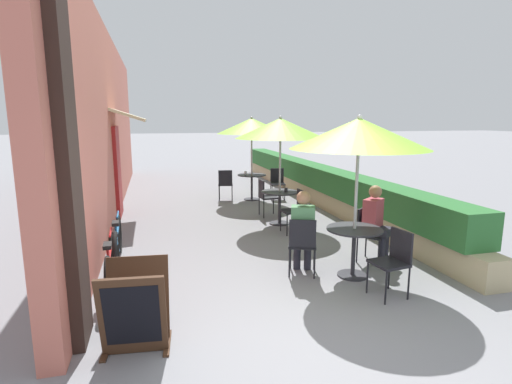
% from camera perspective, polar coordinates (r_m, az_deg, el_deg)
% --- Properties ---
extents(ground_plane, '(120.00, 120.00, 0.00)m').
position_cam_1_polar(ground_plane, '(4.51, 8.65, -19.95)').
color(ground_plane, gray).
extents(cafe_facade_wall, '(0.98, 13.79, 4.20)m').
position_cam_1_polar(cafe_facade_wall, '(10.36, -20.11, 8.83)').
color(cafe_facade_wall, '#C66B5B').
rests_on(cafe_facade_wall, ground_plane).
extents(planter_hedge, '(0.60, 12.79, 1.01)m').
position_cam_1_polar(planter_hedge, '(11.36, 8.07, 1.57)').
color(planter_hedge, tan).
rests_on(planter_hedge, ground_plane).
extents(patio_table_near, '(0.80, 0.80, 0.72)m').
position_cam_1_polar(patio_table_near, '(5.97, 13.82, -6.84)').
color(patio_table_near, '#28282D').
rests_on(patio_table_near, ground_plane).
extents(patio_umbrella_near, '(1.92, 1.92, 2.33)m').
position_cam_1_polar(patio_umbrella_near, '(5.71, 14.50, 8.07)').
color(patio_umbrella_near, '#B7B7BC').
rests_on(patio_umbrella_near, ground_plane).
extents(cafe_chair_near_left, '(0.52, 0.52, 0.87)m').
position_cam_1_polar(cafe_chair_near_left, '(5.86, 6.66, -7.06)').
color(cafe_chair_near_left, black).
rests_on(cafe_chair_near_left, ground_plane).
extents(seated_patron_near_left, '(0.45, 0.49, 1.25)m').
position_cam_1_polar(seated_patron_near_left, '(5.92, 6.71, -5.16)').
color(seated_patron_near_left, '#23232D').
rests_on(seated_patron_near_left, ground_plane).
extents(cafe_chair_near_right, '(0.45, 0.45, 0.87)m').
position_cam_1_polar(cafe_chair_near_right, '(5.48, 19.08, -8.84)').
color(cafe_chair_near_right, black).
rests_on(cafe_chair_near_right, ground_plane).
extents(cafe_chair_near_back, '(0.56, 0.56, 0.87)m').
position_cam_1_polar(cafe_chair_near_back, '(6.66, 15.79, -5.24)').
color(cafe_chair_near_back, black).
rests_on(cafe_chair_near_back, ground_plane).
extents(seated_patron_near_back, '(0.50, 0.51, 1.25)m').
position_cam_1_polar(seated_patron_near_back, '(6.58, 16.77, -3.95)').
color(seated_patron_near_back, '#23232D').
rests_on(seated_patron_near_back, ground_plane).
extents(patio_table_mid, '(0.80, 0.80, 0.72)m').
position_cam_1_polar(patio_table_mid, '(8.67, 3.40, -1.15)').
color(patio_table_mid, '#28282D').
rests_on(patio_table_mid, ground_plane).
extents(patio_umbrella_mid, '(1.92, 1.92, 2.33)m').
position_cam_1_polar(patio_umbrella_mid, '(8.50, 3.52, 9.06)').
color(patio_umbrella_mid, '#B7B7BC').
rests_on(patio_umbrella_mid, ground_plane).
extents(cafe_chair_mid_left, '(0.42, 0.42, 0.87)m').
position_cam_1_polar(cafe_chair_mid_left, '(8.03, 5.73, -2.23)').
color(cafe_chair_mid_left, black).
rests_on(cafe_chair_mid_left, ground_plane).
extents(cafe_chair_mid_right, '(0.42, 0.42, 0.87)m').
position_cam_1_polar(cafe_chair_mid_right, '(9.33, 1.40, -0.39)').
color(cafe_chair_mid_right, black).
rests_on(cafe_chair_mid_right, ground_plane).
extents(coffee_cup_mid, '(0.07, 0.07, 0.09)m').
position_cam_1_polar(coffee_cup_mid, '(8.55, 4.30, 0.28)').
color(coffee_cup_mid, '#232328').
rests_on(coffee_cup_mid, patio_table_mid).
extents(patio_table_far, '(0.80, 0.80, 0.72)m').
position_cam_1_polar(patio_table_far, '(11.25, -0.61, 1.55)').
color(patio_table_far, '#28282D').
rests_on(patio_table_far, ground_plane).
extents(patio_umbrella_far, '(1.92, 1.92, 2.33)m').
position_cam_1_polar(patio_umbrella_far, '(11.11, -0.63, 9.41)').
color(patio_umbrella_far, '#B7B7BC').
rests_on(patio_umbrella_far, ground_plane).
extents(cafe_chair_far_left, '(0.47, 0.47, 0.87)m').
position_cam_1_polar(cafe_chair_far_left, '(11.39, 3.08, 1.58)').
color(cafe_chair_far_left, black).
rests_on(cafe_chair_far_left, ground_plane).
extents(cafe_chair_far_right, '(0.47, 0.47, 0.87)m').
position_cam_1_polar(cafe_chair_far_right, '(11.16, -4.38, 1.38)').
color(cafe_chair_far_right, black).
rests_on(cafe_chair_far_right, ground_plane).
extents(coffee_cup_far, '(0.07, 0.07, 0.09)m').
position_cam_1_polar(coffee_cup_far, '(11.25, -1.50, 2.77)').
color(coffee_cup_far, white).
rests_on(coffee_cup_far, patio_table_far).
extents(bicycle_leaning, '(0.14, 1.73, 0.73)m').
position_cam_1_polar(bicycle_leaning, '(5.78, -20.09, -9.78)').
color(bicycle_leaning, black).
rests_on(bicycle_leaning, ground_plane).
extents(bicycle_second, '(0.13, 1.75, 0.75)m').
position_cam_1_polar(bicycle_second, '(6.74, -19.14, -6.75)').
color(bicycle_second, black).
rests_on(bicycle_second, ground_plane).
extents(menu_board, '(0.69, 0.69, 0.86)m').
position_cam_1_polar(menu_board, '(4.30, -16.83, -15.51)').
color(menu_board, '#422819').
rests_on(menu_board, ground_plane).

